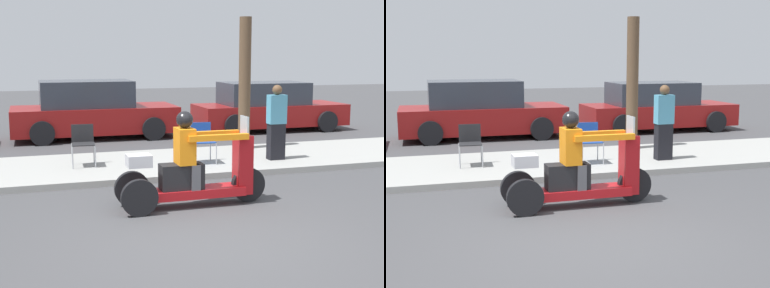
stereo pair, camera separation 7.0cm
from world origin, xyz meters
The scene contains 9 objects.
ground_plane centered at (0.00, 0.00, 0.00)m, with size 60.00×60.00×0.00m, color #424244.
sidewalk_strip centered at (0.00, 4.60, 0.06)m, with size 28.00×2.80×0.12m.
motorcycle_trike centered at (0.18, 1.59, 0.54)m, with size 2.38×0.67×1.49m.
spectator_end_of_line centered at (2.81, 4.08, 0.88)m, with size 0.38×0.23×1.58m.
folding_chair_set_back centered at (-1.18, 4.67, 0.62)m, with size 0.49×0.49×0.82m.
folding_chair_curbside centered at (1.21, 4.25, 0.62)m, with size 0.49×0.49×0.82m.
parked_car_lot_far centered at (4.88, 8.91, 0.70)m, with size 4.62×1.94×1.49m.
parked_car_lot_right centered at (-0.48, 9.02, 0.76)m, with size 4.54×2.10×1.61m.
tree_trunk centered at (2.68, 5.54, 1.65)m, with size 0.28×0.28×3.07m.
Camera 1 is at (-2.21, -6.10, 2.34)m, focal length 50.00 mm.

